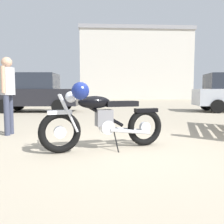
# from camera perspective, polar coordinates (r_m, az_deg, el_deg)

# --- Properties ---
(ground_plane) EXTENTS (80.00, 80.00, 0.00)m
(ground_plane) POSITION_cam_1_polar(r_m,az_deg,el_deg) (3.77, 3.53, -9.25)
(ground_plane) COLOR tan
(vintage_motorcycle) EXTENTS (1.99, 0.98, 1.07)m
(vintage_motorcycle) POSITION_cam_1_polar(r_m,az_deg,el_deg) (3.71, -2.34, -1.75)
(vintage_motorcycle) COLOR black
(vintage_motorcycle) RESTS_ON ground_plane
(bystander) EXTENTS (0.30, 0.46, 1.66)m
(bystander) POSITION_cam_1_polar(r_m,az_deg,el_deg) (5.48, -24.12, 5.49)
(bystander) COLOR #383D51
(bystander) RESTS_ON ground_plane
(dark_sedan_left) EXTENTS (3.90, 1.83, 1.78)m
(dark_sedan_left) POSITION_cam_1_polar(r_m,az_deg,el_deg) (11.54, -18.36, 4.61)
(dark_sedan_left) COLOR black
(dark_sedan_left) RESTS_ON ground_plane
(industrial_building) EXTENTS (15.88, 13.51, 9.57)m
(industrial_building) POSITION_cam_1_polar(r_m,az_deg,el_deg) (37.36, 4.72, 10.80)
(industrial_building) COLOR beige
(industrial_building) RESTS_ON ground_plane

